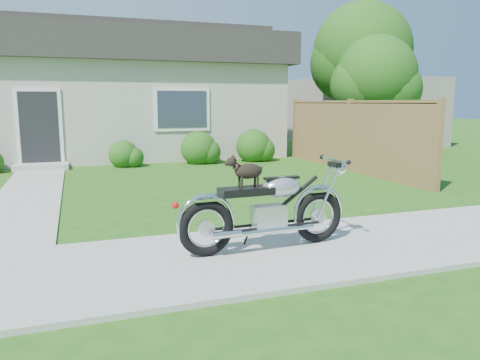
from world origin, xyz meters
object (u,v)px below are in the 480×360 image
house (91,92)px  tree_near (381,79)px  potted_plant_right (120,155)px  fence (349,135)px  motorcycle_with_dog (268,208)px  tree_far (366,56)px

house → tree_near: size_ratio=3.17×
house → potted_plant_right: house is taller
fence → motorcycle_with_dog: size_ratio=2.98×
house → fence: size_ratio=1.90×
house → tree_far: (9.41, -2.28, 1.28)m
fence → tree_far: size_ratio=1.23×
fence → motorcycle_with_dog: bearing=-129.8°
house → fence: bearing=-44.7°
tree_far → potted_plant_right: bearing=-172.5°
fence → tree_near: bearing=42.1°
tree_near → motorcycle_with_dog: tree_near is taller
house → potted_plant_right: 3.94m
potted_plant_right → motorcycle_with_dog: size_ratio=0.29×
house → potted_plant_right: (0.58, -3.44, -1.83)m
fence → tree_far: 5.63m
fence → house: bearing=135.3°
tree_far → motorcycle_with_dog: tree_far is taller
house → motorcycle_with_dog: bearing=-82.4°
tree_near → potted_plant_right: size_ratio=6.06×
fence → tree_near: size_ratio=1.67×
tree_near → motorcycle_with_dog: bearing=-132.4°
tree_far → motorcycle_with_dog: bearing=-129.1°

